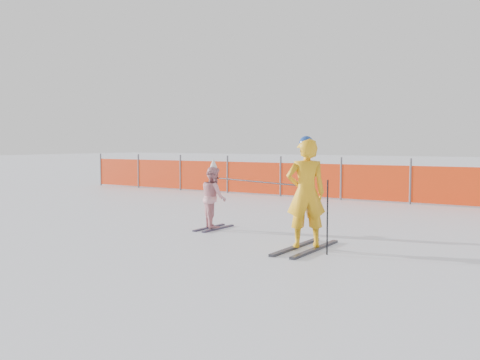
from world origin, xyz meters
name	(u,v)px	position (x,y,z in m)	size (l,w,h in m)	color
ground	(225,239)	(0.00, 0.00, 0.00)	(120.00, 120.00, 0.00)	white
adult	(306,193)	(1.59, -0.07, 0.89)	(0.74, 1.61, 1.78)	black
child	(214,197)	(-0.79, 0.79, 0.63)	(0.73, 0.99, 1.37)	black
ski_poles	(276,192)	(0.94, 0.15, 0.85)	(2.73, 1.04, 1.12)	black
safety_fence	(289,179)	(-2.40, 7.08, 0.56)	(16.70, 0.06, 1.25)	#595960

